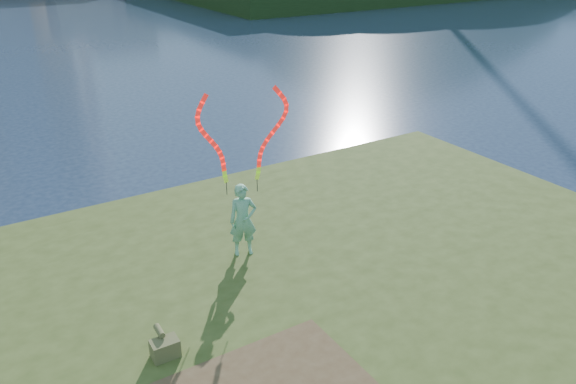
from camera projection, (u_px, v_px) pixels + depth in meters
ground at (291, 300)px, 12.49m from camera, size 320.00×320.00×0.00m
grassy_knoll at (355, 346)px, 10.58m from camera, size 20.00×18.00×0.80m
woman_with_ribbons at (242, 197)px, 12.21m from camera, size 1.98×0.71×4.06m
canvas_bag at (165, 347)px, 9.59m from camera, size 0.48×0.54×0.45m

